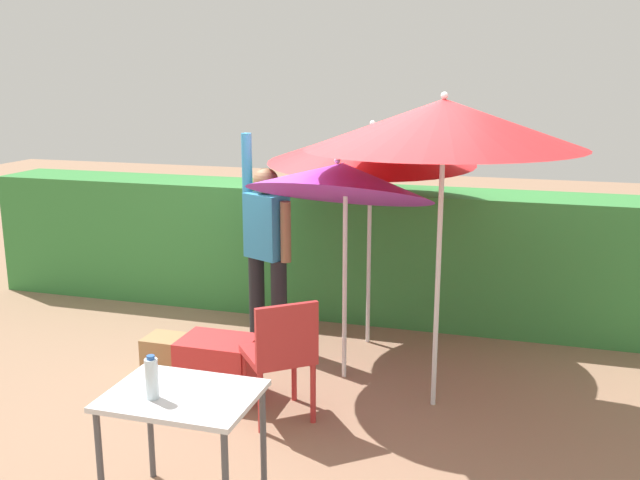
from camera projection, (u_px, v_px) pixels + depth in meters
name	position (u px, v px, depth m)	size (l,w,h in m)	color
ground_plane	(309.00, 385.00, 5.59)	(24.00, 24.00, 0.00)	#937056
hedge_row	(362.00, 252.00, 7.11)	(8.00, 0.70, 1.28)	#38843D
umbrella_rainbow	(341.00, 180.00, 5.39)	(1.45, 1.45, 1.92)	silver
umbrella_orange	(444.00, 124.00, 4.80)	(1.91, 1.91, 2.26)	silver
umbrella_yellow	(371.00, 144.00, 6.08)	(1.79, 1.80, 1.99)	silver
person_vendor	(267.00, 244.00, 6.17)	(0.54, 0.35, 1.88)	black
chair_plastic	(281.00, 352.00, 4.91)	(0.62, 0.62, 0.89)	#B72D2D
cooler_box	(218.00, 367.00, 5.39)	(0.55, 0.41, 0.44)	red
crate_cardboard	(174.00, 356.00, 5.74)	(0.46, 0.29, 0.32)	#9E7A4C
folding_table	(182.00, 408.00, 3.84)	(0.80, 0.60, 0.71)	#4C4C51
bottle_water	(152.00, 378.00, 3.74)	(0.07, 0.07, 0.24)	silver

